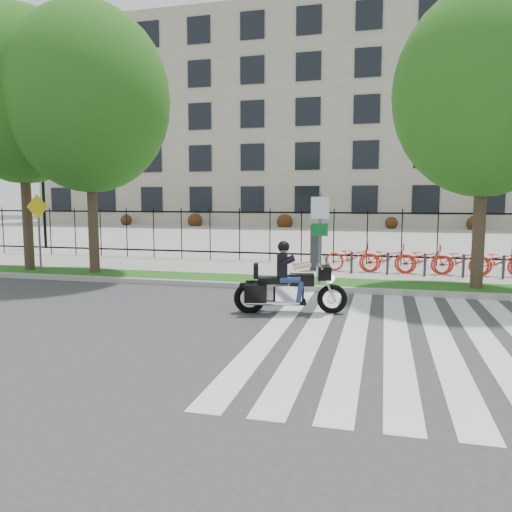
# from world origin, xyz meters

# --- Properties ---
(ground) EXTENTS (120.00, 120.00, 0.00)m
(ground) POSITION_xyz_m (0.00, 0.00, 0.00)
(ground) COLOR #363638
(ground) RESTS_ON ground
(curb) EXTENTS (60.00, 0.20, 0.15)m
(curb) POSITION_xyz_m (0.00, 4.10, 0.07)
(curb) COLOR #9F9C96
(curb) RESTS_ON ground
(grass_verge) EXTENTS (60.00, 1.50, 0.15)m
(grass_verge) POSITION_xyz_m (0.00, 4.95, 0.07)
(grass_verge) COLOR #1E5715
(grass_verge) RESTS_ON ground
(sidewalk) EXTENTS (60.00, 3.50, 0.15)m
(sidewalk) POSITION_xyz_m (0.00, 7.45, 0.07)
(sidewalk) COLOR gray
(sidewalk) RESTS_ON ground
(plaza) EXTENTS (80.00, 34.00, 0.10)m
(plaza) POSITION_xyz_m (0.00, 25.00, 0.05)
(plaza) COLOR gray
(plaza) RESTS_ON ground
(crosswalk_stripes) EXTENTS (5.70, 8.00, 0.01)m
(crosswalk_stripes) POSITION_xyz_m (4.83, 0.00, 0.01)
(crosswalk_stripes) COLOR silver
(crosswalk_stripes) RESTS_ON ground
(iron_fence) EXTENTS (30.00, 0.06, 2.00)m
(iron_fence) POSITION_xyz_m (0.00, 9.20, 1.15)
(iron_fence) COLOR black
(iron_fence) RESTS_ON sidewalk
(office_building) EXTENTS (60.00, 21.90, 20.15)m
(office_building) POSITION_xyz_m (0.00, 44.92, 9.97)
(office_building) COLOR gray
(office_building) RESTS_ON ground
(lamp_post_left) EXTENTS (1.06, 0.70, 4.25)m
(lamp_post_left) POSITION_xyz_m (-12.00, 12.00, 3.21)
(lamp_post_left) COLOR black
(lamp_post_left) RESTS_ON ground
(street_tree_0) EXTENTS (4.90, 4.90, 8.47)m
(street_tree_0) POSITION_xyz_m (-7.28, 4.95, 5.80)
(street_tree_0) COLOR #34231C
(street_tree_0) RESTS_ON grass_verge
(street_tree_1) EXTENTS (5.04, 5.04, 8.34)m
(street_tree_1) POSITION_xyz_m (-4.82, 4.95, 5.58)
(street_tree_1) COLOR #34231C
(street_tree_1) RESTS_ON grass_verge
(street_tree_2) EXTENTS (4.65, 4.65, 7.73)m
(street_tree_2) POSITION_xyz_m (6.60, 4.95, 5.20)
(street_tree_2) COLOR #34231C
(street_tree_2) RESTS_ON grass_verge
(bike_share_station) EXTENTS (9.97, 0.85, 1.50)m
(bike_share_station) POSITION_xyz_m (6.99, 7.20, 0.62)
(bike_share_station) COLOR #2D2D33
(bike_share_station) RESTS_ON sidewalk
(sign_pole_regulatory) EXTENTS (0.50, 0.09, 2.50)m
(sign_pole_regulatory) POSITION_xyz_m (2.46, 4.58, 1.74)
(sign_pole_regulatory) COLOR #59595B
(sign_pole_regulatory) RESTS_ON grass_verge
(sign_pole_warning) EXTENTS (0.78, 0.09, 2.49)m
(sign_pole_warning) POSITION_xyz_m (-6.57, 4.58, 1.74)
(sign_pole_warning) COLOR #59595B
(sign_pole_warning) RESTS_ON grass_verge
(motorcycle_rider) EXTENTS (2.45, 0.98, 1.91)m
(motorcycle_rider) POSITION_xyz_m (2.22, 1.37, 0.64)
(motorcycle_rider) COLOR black
(motorcycle_rider) RESTS_ON ground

